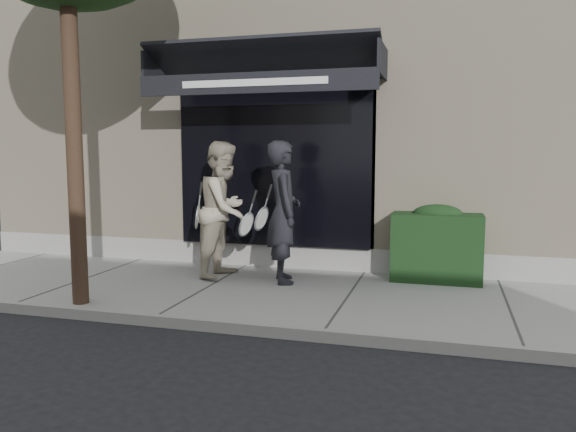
% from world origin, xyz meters
% --- Properties ---
extents(ground, '(80.00, 80.00, 0.00)m').
position_xyz_m(ground, '(0.00, 0.00, 0.00)').
color(ground, black).
rests_on(ground, ground).
extents(sidewalk, '(20.00, 3.00, 0.12)m').
position_xyz_m(sidewalk, '(0.00, 0.00, 0.06)').
color(sidewalk, gray).
rests_on(sidewalk, ground).
extents(curb, '(20.00, 0.10, 0.14)m').
position_xyz_m(curb, '(0.00, -1.55, 0.07)').
color(curb, gray).
rests_on(curb, ground).
extents(building_facade, '(14.30, 8.04, 5.64)m').
position_xyz_m(building_facade, '(-0.01, 4.96, 2.74)').
color(building_facade, beige).
rests_on(building_facade, ground).
extents(hedge, '(1.30, 0.70, 1.14)m').
position_xyz_m(hedge, '(1.10, 1.25, 0.66)').
color(hedge, black).
rests_on(hedge, sidewalk).
extents(pedestrian_front, '(0.92, 0.99, 2.07)m').
position_xyz_m(pedestrian_front, '(-1.06, 0.53, 1.15)').
color(pedestrian_front, black).
rests_on(pedestrian_front, sidewalk).
extents(pedestrian_back, '(0.87, 1.07, 2.06)m').
position_xyz_m(pedestrian_back, '(-2.04, 0.67, 1.15)').
color(pedestrian_back, '#B1A58E').
rests_on(pedestrian_back, sidewalk).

